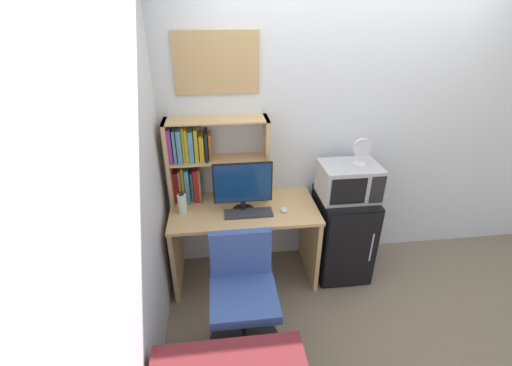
% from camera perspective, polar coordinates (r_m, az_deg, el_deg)
% --- Properties ---
extents(wall_back, '(6.40, 0.04, 2.60)m').
position_cam_1_polar(wall_back, '(3.37, 20.66, 8.49)').
color(wall_back, silver).
rests_on(wall_back, ground_plane).
extents(wall_left, '(0.04, 4.40, 2.60)m').
position_cam_1_polar(wall_left, '(1.64, -23.50, -12.33)').
color(wall_left, silver).
rests_on(wall_left, ground_plane).
extents(desk, '(1.25, 0.62, 0.75)m').
position_cam_1_polar(desk, '(3.07, -1.94, -7.79)').
color(desk, tan).
rests_on(desk, ground_plane).
extents(hutch_bookshelf, '(0.85, 0.23, 0.73)m').
position_cam_1_polar(hutch_bookshelf, '(2.95, -9.16, 3.99)').
color(hutch_bookshelf, tan).
rests_on(hutch_bookshelf, desk).
extents(monitor, '(0.48, 0.18, 0.44)m').
position_cam_1_polar(monitor, '(2.79, -2.18, -0.43)').
color(monitor, black).
rests_on(monitor, desk).
extents(keyboard, '(0.40, 0.14, 0.02)m').
position_cam_1_polar(keyboard, '(2.86, -1.24, -5.04)').
color(keyboard, '#333338').
rests_on(keyboard, desk).
extents(computer_mouse, '(0.06, 0.08, 0.03)m').
position_cam_1_polar(computer_mouse, '(2.90, 4.62, -4.43)').
color(computer_mouse, silver).
rests_on(computer_mouse, desk).
extents(water_bottle, '(0.08, 0.08, 0.19)m').
position_cam_1_polar(water_bottle, '(2.91, -12.09, -3.30)').
color(water_bottle, silver).
rests_on(water_bottle, desk).
extents(mini_fridge, '(0.47, 0.55, 0.80)m').
position_cam_1_polar(mini_fridge, '(3.33, 13.96, -8.18)').
color(mini_fridge, black).
rests_on(mini_fridge, ground_plane).
extents(microwave, '(0.49, 0.37, 0.30)m').
position_cam_1_polar(microwave, '(3.05, 15.09, 0.33)').
color(microwave, '#ADADB2').
rests_on(microwave, mini_fridge).
extents(desk_fan, '(0.15, 0.11, 0.23)m').
position_cam_1_polar(desk_fan, '(2.96, 17.05, 5.15)').
color(desk_fan, silver).
rests_on(desk_fan, microwave).
extents(desk_chair, '(0.53, 0.53, 0.89)m').
position_cam_1_polar(desk_chair, '(2.62, -2.14, -18.90)').
color(desk_chair, black).
rests_on(desk_chair, ground_plane).
extents(wall_corkboard, '(0.66, 0.02, 0.47)m').
position_cam_1_polar(wall_corkboard, '(2.83, -6.56, 19.12)').
color(wall_corkboard, tan).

